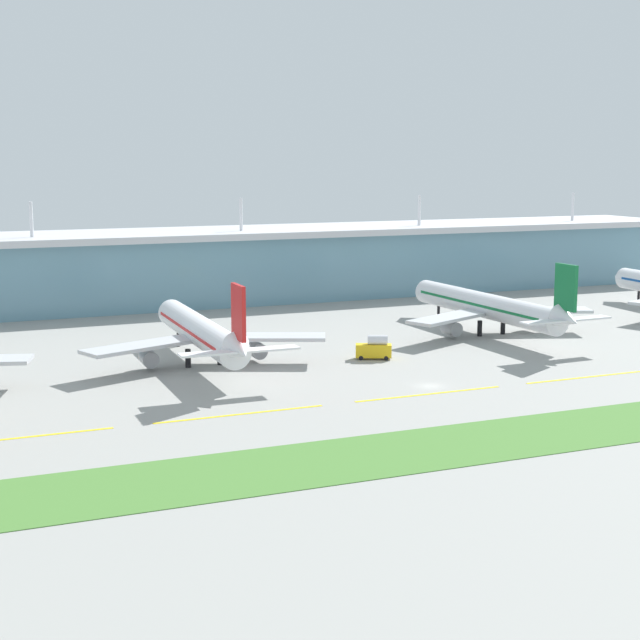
# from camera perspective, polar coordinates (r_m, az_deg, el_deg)

# --- Properties ---
(ground_plane) EXTENTS (600.00, 600.00, 0.00)m
(ground_plane) POSITION_cam_1_polar(r_m,az_deg,el_deg) (170.09, 6.62, -3.97)
(ground_plane) COLOR gray
(terminal_building) EXTENTS (288.00, 34.00, 29.26)m
(terminal_building) POSITION_cam_1_polar(r_m,az_deg,el_deg) (271.44, -5.10, 3.36)
(terminal_building) COLOR #6693A8
(terminal_building) RESTS_ON ground
(airliner_near_middle) EXTENTS (48.80, 59.28, 18.90)m
(airliner_near_middle) POSITION_cam_1_polar(r_m,az_deg,el_deg) (186.62, -7.13, -0.74)
(airliner_near_middle) COLOR white
(airliner_near_middle) RESTS_ON ground
(airliner_far_middle) EXTENTS (48.76, 63.24, 18.90)m
(airliner_far_middle) POSITION_cam_1_polar(r_m,az_deg,el_deg) (221.16, 10.08, 0.81)
(airliner_far_middle) COLOR silver
(airliner_far_middle) RESTS_ON ground
(taxiway_stripe_west) EXTENTS (28.00, 0.70, 0.04)m
(taxiway_stripe_west) POSITION_cam_1_polar(r_m,az_deg,el_deg) (144.82, -17.81, -6.79)
(taxiway_stripe_west) COLOR yellow
(taxiway_stripe_west) RESTS_ON ground
(taxiway_stripe_mid_west) EXTENTS (28.00, 0.70, 0.04)m
(taxiway_stripe_mid_west) POSITION_cam_1_polar(r_m,az_deg,el_deg) (151.09, -4.81, -5.67)
(taxiway_stripe_mid_west) COLOR yellow
(taxiway_stripe_mid_west) RESTS_ON ground
(taxiway_stripe_centre) EXTENTS (28.00, 0.70, 0.04)m
(taxiway_stripe_centre) POSITION_cam_1_polar(r_m,az_deg,el_deg) (164.30, 6.58, -4.45)
(taxiway_stripe_centre) COLOR yellow
(taxiway_stripe_centre) RESTS_ON ground
(taxiway_stripe_mid_east) EXTENTS (28.00, 0.70, 0.04)m
(taxiway_stripe_mid_east) POSITION_cam_1_polar(r_m,az_deg,el_deg) (182.95, 15.93, -3.30)
(taxiway_stripe_mid_east) COLOR yellow
(taxiway_stripe_mid_east) RESTS_ON ground
(grass_verge) EXTENTS (300.00, 18.00, 0.10)m
(grass_verge) POSITION_cam_1_polar(r_m,az_deg,el_deg) (143.66, 12.97, -6.68)
(grass_verge) COLOR #477A33
(grass_verge) RESTS_ON ground
(fuel_truck) EXTENTS (7.62, 5.41, 4.95)m
(fuel_truck) POSITION_cam_1_polar(r_m,az_deg,el_deg) (191.34, 3.30, -1.70)
(fuel_truck) COLOR gold
(fuel_truck) RESTS_ON ground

